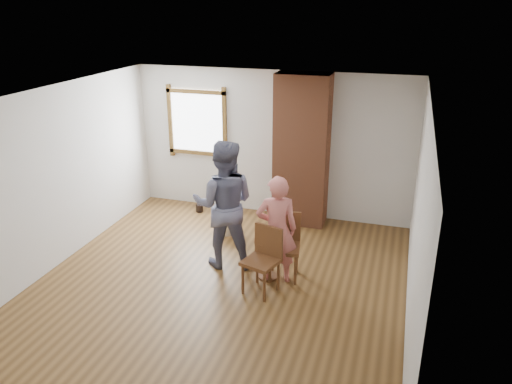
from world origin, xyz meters
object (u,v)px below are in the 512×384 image
at_px(side_table, 268,252).
at_px(man, 224,204).
at_px(stoneware_crock, 226,219).
at_px(dining_chair_right, 264,256).
at_px(person_pink, 277,230).
at_px(dining_chair_left, 284,242).

distance_m(side_table, man, 0.94).
distance_m(stoneware_crock, dining_chair_right, 1.91).
height_order(side_table, man, man).
height_order(dining_chair_right, person_pink, person_pink).
bearing_deg(person_pink, side_table, -28.76).
height_order(stoneware_crock, man, man).
xyz_separation_m(dining_chair_left, man, (-0.92, 0.06, 0.43)).
bearing_deg(side_table, dining_chair_left, 38.86).
xyz_separation_m(stoneware_crock, side_table, (1.08, -1.22, 0.17)).
bearing_deg(dining_chair_left, man, 166.38).
distance_m(side_table, person_pink, 0.39).
bearing_deg(person_pink, stoneware_crock, -64.62).
xyz_separation_m(man, person_pink, (0.85, -0.24, -0.17)).
xyz_separation_m(side_table, person_pink, (0.12, -0.02, 0.37)).
bearing_deg(man, side_table, 149.79).
height_order(man, person_pink, man).
relative_size(dining_chair_right, man, 0.48).
height_order(stoneware_crock, person_pink, person_pink).
bearing_deg(dining_chair_left, stoneware_crock, 130.40).
distance_m(stoneware_crock, side_table, 1.64).
relative_size(dining_chair_right, side_table, 1.52).
bearing_deg(stoneware_crock, side_table, -48.43).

